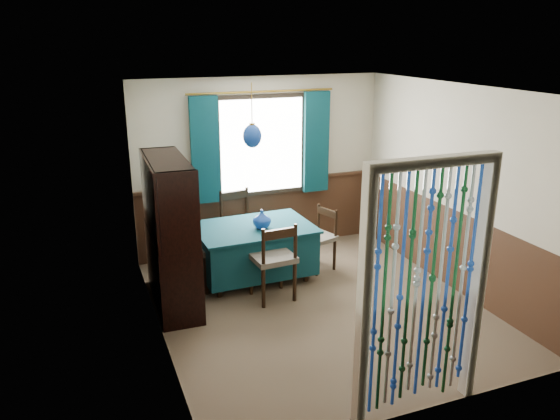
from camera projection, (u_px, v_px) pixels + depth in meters
name	position (u px, v px, depth m)	size (l,w,h in m)	color
floor	(318.00, 306.00, 6.39)	(4.00, 4.00, 0.00)	brown
ceiling	(323.00, 89.00, 5.62)	(4.00, 4.00, 0.00)	silver
wall_back	(261.00, 166.00, 7.78)	(3.60, 3.60, 0.00)	beige
wall_front	(430.00, 276.00, 4.23)	(3.60, 3.60, 0.00)	beige
wall_left	(155.00, 224.00, 5.39)	(4.00, 4.00, 0.00)	beige
wall_right	(454.00, 189.00, 6.62)	(4.00, 4.00, 0.00)	beige
wainscot_back	(261.00, 216.00, 8.00)	(3.60, 3.60, 0.00)	#3D2517
wainscot_front	(421.00, 358.00, 4.47)	(3.60, 3.60, 0.00)	#3D2517
wainscot_left	(162.00, 292.00, 5.62)	(4.00, 4.00, 0.00)	#3D2517
wainscot_right	(448.00, 246.00, 6.85)	(4.00, 4.00, 0.00)	#3D2517
window	(261.00, 146.00, 7.64)	(1.32, 0.12, 1.42)	black
doorway	(423.00, 296.00, 4.34)	(1.16, 0.12, 2.18)	silver
dining_table	(254.00, 248.00, 7.02)	(1.51, 1.07, 0.71)	#0C353E
chair_near	(274.00, 259.00, 6.42)	(0.51, 0.49, 0.98)	black
chair_far	(240.00, 224.00, 7.62)	(0.55, 0.53, 0.98)	black
chair_left	(186.00, 250.00, 6.68)	(0.52, 0.54, 0.97)	black
chair_right	(319.00, 237.00, 7.30)	(0.51, 0.52, 0.84)	black
sideboard	(171.00, 255.00, 6.30)	(0.50, 1.35, 1.75)	black
pendant_lamp	(252.00, 136.00, 6.58)	(0.23, 0.23, 0.78)	olive
vase_table	(262.00, 220.00, 6.84)	(0.21, 0.21, 0.22)	navy
bowl_shelf	(179.00, 211.00, 5.87)	(0.21, 0.21, 0.05)	beige
vase_sideboard	(169.00, 215.00, 6.53)	(0.20, 0.20, 0.20)	beige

